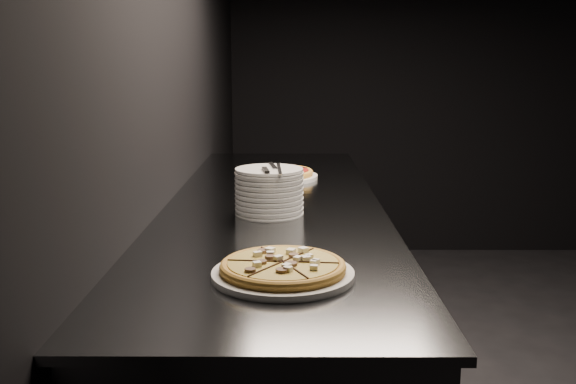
{
  "coord_description": "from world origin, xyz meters",
  "views": [
    {
      "loc": [
        -2.07,
        -2.21,
        1.4
      ],
      "look_at": [
        -2.08,
        -0.04,
        0.96
      ],
      "focal_mm": 40.0,
      "sensor_mm": 36.0,
      "label": 1
    }
  ],
  "objects_px": {
    "plate_stack": "(269,191)",
    "counter": "(274,324)",
    "cutlery": "(272,168)",
    "pizza_tomato": "(277,174)",
    "pizza_mushroom": "(283,269)",
    "ramekin": "(280,191)"
  },
  "relations": [
    {
      "from": "counter",
      "to": "ramekin",
      "type": "height_order",
      "value": "ramekin"
    },
    {
      "from": "plate_stack",
      "to": "pizza_tomato",
      "type": "bearing_deg",
      "value": 88.83
    },
    {
      "from": "counter",
      "to": "cutlery",
      "type": "distance_m",
      "value": 0.64
    },
    {
      "from": "ramekin",
      "to": "plate_stack",
      "type": "bearing_deg",
      "value": -101.17
    },
    {
      "from": "plate_stack",
      "to": "counter",
      "type": "bearing_deg",
      "value": 86.82
    },
    {
      "from": "pizza_tomato",
      "to": "cutlery",
      "type": "height_order",
      "value": "cutlery"
    },
    {
      "from": "counter",
      "to": "pizza_mushroom",
      "type": "height_order",
      "value": "pizza_mushroom"
    },
    {
      "from": "counter",
      "to": "pizza_mushroom",
      "type": "xyz_separation_m",
      "value": [
        0.04,
        -0.82,
        0.48
      ]
    },
    {
      "from": "pizza_mushroom",
      "to": "cutlery",
      "type": "bearing_deg",
      "value": 93.98
    },
    {
      "from": "ramekin",
      "to": "pizza_mushroom",
      "type": "bearing_deg",
      "value": -88.65
    },
    {
      "from": "counter",
      "to": "plate_stack",
      "type": "relative_size",
      "value": 11.16
    },
    {
      "from": "counter",
      "to": "pizza_tomato",
      "type": "relative_size",
      "value": 6.27
    },
    {
      "from": "pizza_tomato",
      "to": "counter",
      "type": "bearing_deg",
      "value": -90.37
    },
    {
      "from": "plate_stack",
      "to": "ramekin",
      "type": "distance_m",
      "value": 0.17
    },
    {
      "from": "pizza_tomato",
      "to": "plate_stack",
      "type": "relative_size",
      "value": 1.78
    },
    {
      "from": "pizza_tomato",
      "to": "plate_stack",
      "type": "xyz_separation_m",
      "value": [
        -0.01,
        -0.64,
        0.05
      ]
    },
    {
      "from": "pizza_mushroom",
      "to": "counter",
      "type": "bearing_deg",
      "value": 92.93
    },
    {
      "from": "pizza_tomato",
      "to": "pizza_mushroom",
      "type": "bearing_deg",
      "value": -88.25
    },
    {
      "from": "pizza_mushroom",
      "to": "plate_stack",
      "type": "relative_size",
      "value": 1.49
    },
    {
      "from": "plate_stack",
      "to": "cutlery",
      "type": "relative_size",
      "value": 0.93
    },
    {
      "from": "pizza_tomato",
      "to": "ramekin",
      "type": "relative_size",
      "value": 4.44
    },
    {
      "from": "plate_stack",
      "to": "ramekin",
      "type": "xyz_separation_m",
      "value": [
        0.03,
        0.17,
        -0.03
      ]
    }
  ]
}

